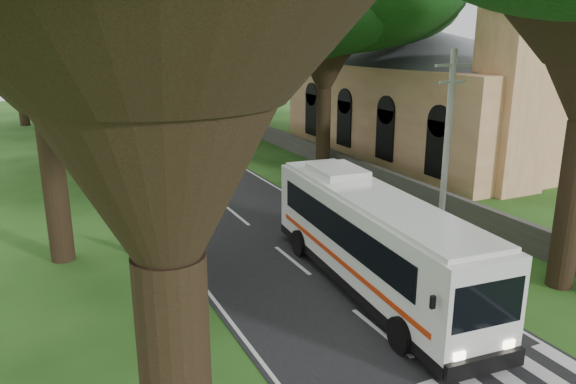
% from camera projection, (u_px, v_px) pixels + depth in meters
% --- Properties ---
extents(ground, '(140.00, 140.00, 0.00)m').
position_uv_depth(ground, '(424.00, 368.00, 14.86)').
color(ground, '#1D3F12').
rests_on(ground, ground).
extents(road, '(8.00, 120.00, 0.04)m').
position_uv_depth(road, '(178.00, 168.00, 36.51)').
color(road, black).
rests_on(road, ground).
extents(property_wall, '(0.35, 50.00, 1.20)m').
position_uv_depth(property_wall, '(307.00, 149.00, 39.22)').
color(property_wall, '#383533').
rests_on(property_wall, ground).
extents(church, '(14.00, 24.00, 11.60)m').
position_uv_depth(church, '(435.00, 85.00, 39.58)').
color(church, tan).
rests_on(church, ground).
extents(pole_near, '(1.60, 0.24, 8.00)m').
position_uv_depth(pole_near, '(446.00, 152.00, 21.18)').
color(pole_near, gray).
rests_on(pole_near, ground).
extents(pole_mid, '(1.60, 0.24, 8.00)m').
position_uv_depth(pole_mid, '(249.00, 97.00, 38.51)').
color(pole_mid, gray).
rests_on(pole_mid, ground).
extents(pole_far, '(1.60, 0.24, 8.00)m').
position_uv_depth(pole_far, '(175.00, 77.00, 55.83)').
color(pole_far, gray).
rests_on(pole_far, ground).
extents(tree_l_far, '(12.83, 12.83, 13.38)m').
position_uv_depth(tree_l_far, '(10.00, 8.00, 49.99)').
color(tree_l_far, black).
rests_on(tree_l_far, ground).
extents(tree_r_far, '(14.65, 14.65, 14.85)m').
position_uv_depth(tree_r_far, '(174.00, 3.00, 63.68)').
color(tree_r_far, black).
rests_on(tree_r_far, ground).
extents(coach_bus, '(3.42, 11.66, 3.39)m').
position_uv_depth(coach_bus, '(372.00, 239.00, 19.01)').
color(coach_bus, silver).
rests_on(coach_bus, ground).
extents(distant_car_a, '(1.68, 3.57, 1.18)m').
position_uv_depth(distant_car_a, '(106.00, 123.00, 50.37)').
color(distant_car_a, '#B3B4B8').
rests_on(distant_car_a, road).
extents(distant_car_b, '(2.56, 4.07, 1.27)m').
position_uv_depth(distant_car_b, '(93.00, 109.00, 58.71)').
color(distant_car_b, navy).
rests_on(distant_car_b, road).
extents(distant_car_c, '(2.13, 4.78, 1.36)m').
position_uv_depth(distant_car_c, '(136.00, 104.00, 62.71)').
color(distant_car_c, maroon).
rests_on(distant_car_c, road).
extents(pedestrian, '(0.54, 0.69, 1.65)m').
position_uv_depth(pedestrian, '(142.00, 236.00, 22.03)').
color(pedestrian, black).
rests_on(pedestrian, ground).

